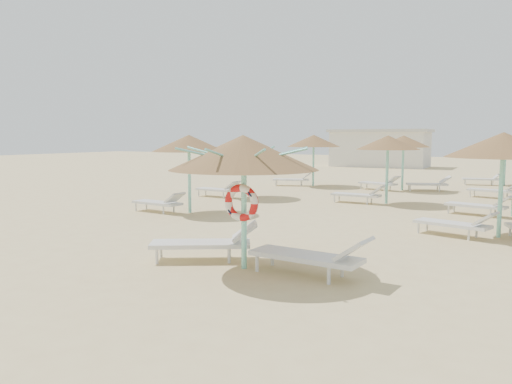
% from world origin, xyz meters
% --- Properties ---
extents(ground, '(120.00, 120.00, 0.00)m').
position_xyz_m(ground, '(0.00, 0.00, 0.00)').
color(ground, '#D0BA7F').
rests_on(ground, ground).
extents(main_palapa, '(2.92, 2.92, 2.62)m').
position_xyz_m(main_palapa, '(0.31, -0.32, 2.27)').
color(main_palapa, '#7EDAC5').
rests_on(main_palapa, ground).
extents(lounger_main_a, '(2.27, 1.71, 0.81)m').
position_xyz_m(lounger_main_a, '(-0.69, -0.11, 0.39)').
color(lounger_main_a, silver).
rests_on(lounger_main_a, ground).
extents(lounger_main_b, '(2.36, 0.91, 0.84)m').
position_xyz_m(lounger_main_b, '(1.74, -0.23, 0.40)').
color(lounger_main_b, silver).
rests_on(lounger_main_b, ground).
extents(palapa_field, '(19.72, 18.79, 2.72)m').
position_xyz_m(palapa_field, '(2.21, 11.48, 2.29)').
color(palapa_field, '#7EDAC5').
rests_on(palapa_field, ground).
extents(service_hut, '(8.40, 4.40, 3.25)m').
position_xyz_m(service_hut, '(-6.00, 35.00, 1.64)').
color(service_hut, silver).
rests_on(service_hut, ground).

